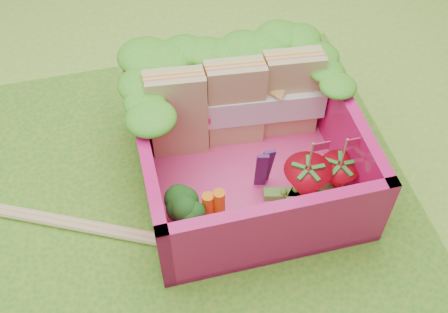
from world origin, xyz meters
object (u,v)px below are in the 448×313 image
at_px(broccoli, 182,210).
at_px(strawberry_right, 338,177).
at_px(strawberry_left, 305,184).
at_px(sandwich_stack, 235,104).
at_px(bento_box, 247,149).
at_px(chopsticks, 62,222).

height_order(broccoli, strawberry_right, strawberry_right).
bearing_deg(strawberry_left, sandwich_stack, 115.39).
distance_m(bento_box, broccoli, 0.56).
bearing_deg(chopsticks, strawberry_left, -7.85).
bearing_deg(strawberry_left, bento_box, 135.52).
distance_m(sandwich_stack, strawberry_right, 0.78).
relative_size(strawberry_right, chopsticks, 0.26).
distance_m(broccoli, strawberry_right, 0.97).
bearing_deg(chopsticks, sandwich_stack, 18.31).
relative_size(strawberry_left, strawberry_right, 1.08).
xyz_separation_m(strawberry_left, strawberry_right, (0.21, 0.01, -0.02)).
height_order(strawberry_left, chopsticks, strawberry_left).
relative_size(bento_box, strawberry_left, 2.48).
xyz_separation_m(broccoli, chopsticks, (-0.71, 0.23, -0.20)).
distance_m(broccoli, strawberry_left, 0.76).
height_order(bento_box, sandwich_stack, sandwich_stack).
relative_size(sandwich_stack, chopsticks, 0.62).
relative_size(sandwich_stack, broccoli, 3.77).
bearing_deg(strawberry_left, chopsticks, 172.15).
bearing_deg(broccoli, bento_box, 33.29).
relative_size(strawberry_left, chopsticks, 0.28).
bearing_deg(sandwich_stack, broccoli, -127.38).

